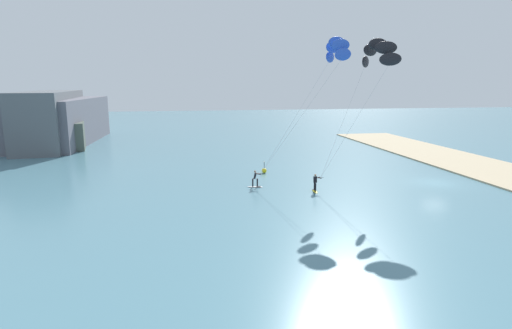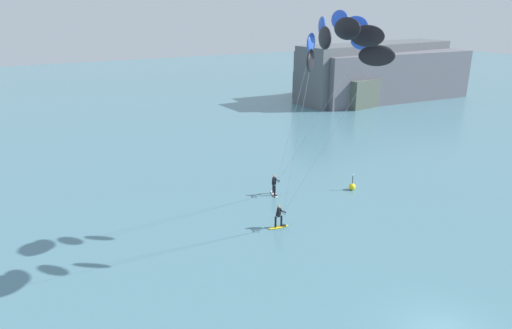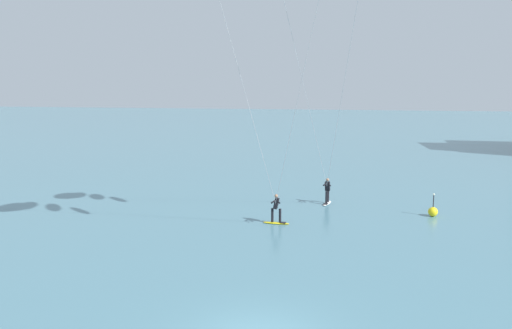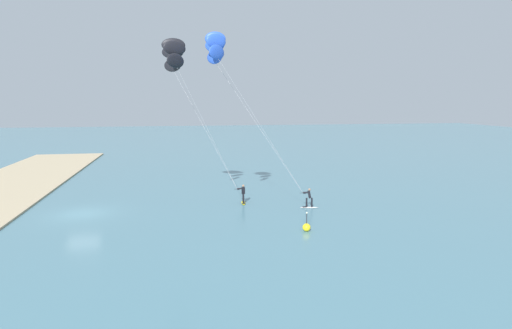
{
  "view_description": "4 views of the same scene",
  "coord_description": "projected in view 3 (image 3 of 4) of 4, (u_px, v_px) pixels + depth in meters",
  "views": [
    {
      "loc": [
        -37.1,
        25.37,
        9.94
      ],
      "look_at": [
        -0.22,
        18.72,
        2.6
      ],
      "focal_mm": 29.05,
      "sensor_mm": 36.0,
      "label": 1
    },
    {
      "loc": [
        -15.86,
        -11.31,
        14.58
      ],
      "look_at": [
        -2.18,
        14.64,
        4.36
      ],
      "focal_mm": 32.4,
      "sensor_mm": 36.0,
      "label": 2
    },
    {
      "loc": [
        2.45,
        -15.27,
        8.08
      ],
      "look_at": [
        -2.4,
        13.92,
        3.21
      ],
      "focal_mm": 37.36,
      "sensor_mm": 36.0,
      "label": 3
    },
    {
      "loc": [
        35.2,
        7.68,
        9.01
      ],
      "look_at": [
        2.95,
        13.66,
        4.07
      ],
      "focal_mm": 29.91,
      "sensor_mm": 36.0,
      "label": 4
    }
  ],
  "objects": [
    {
      "name": "marker_buoy",
      "position": [
        433.0,
        211.0,
        31.19
      ],
      "size": [
        0.56,
        0.56,
        1.38
      ],
      "color": "yellow",
      "rests_on": "ground"
    }
  ]
}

